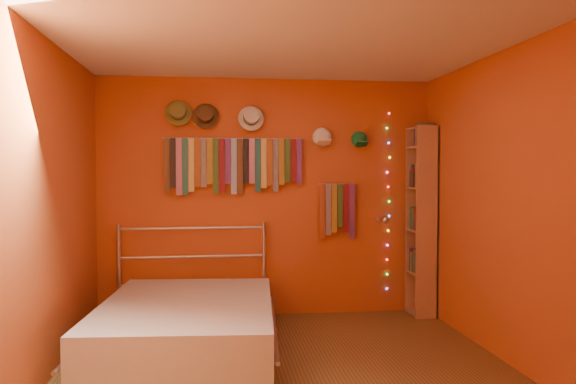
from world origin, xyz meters
name	(u,v)px	position (x,y,z in m)	size (l,w,h in m)	color
ground	(288,373)	(0.00, 0.00, 0.00)	(3.50, 3.50, 0.00)	brown
back_wall	(267,198)	(0.00, 1.75, 1.25)	(3.50, 0.02, 2.50)	#B0451C
right_wall	(508,206)	(1.75, 0.00, 1.25)	(0.02, 3.50, 2.50)	#B0451C
left_wall	(44,210)	(-1.75, 0.00, 1.25)	(0.02, 3.50, 2.50)	#B0451C
ceiling	(288,40)	(0.00, 0.00, 2.50)	(3.50, 3.50, 0.02)	white
tie_rack	(232,163)	(-0.37, 1.69, 1.62)	(1.45, 0.03, 0.59)	#BABBBF
small_tie_rack	(337,208)	(0.74, 1.68, 1.14)	(0.40, 0.03, 0.59)	#BABBBF
fedora_olive	(178,112)	(-0.92, 1.66, 2.13)	(0.27, 0.15, 0.26)	olive
fedora_brown	(205,115)	(-0.64, 1.66, 2.10)	(0.27, 0.15, 0.27)	#463119
fedora_white	(251,117)	(-0.17, 1.66, 2.08)	(0.27, 0.14, 0.26)	silver
cap_white	(322,137)	(0.58, 1.70, 1.89)	(0.19, 0.24, 0.19)	white
cap_green	(359,139)	(0.98, 1.70, 1.87)	(0.18, 0.22, 0.18)	#1B7D3D
fairy_lights	(388,201)	(1.31, 1.71, 1.20)	(0.06, 0.02, 1.92)	#FF3333
reading_lamp	(384,220)	(1.20, 1.50, 1.02)	(0.08, 0.33, 0.10)	#BABBBF
bookshelf	(425,219)	(1.66, 1.53, 1.02)	(0.25, 0.34, 2.00)	#A96D4C
bed	(188,325)	(-0.78, 0.61, 0.23)	(1.66, 2.12, 1.00)	#BABBBF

